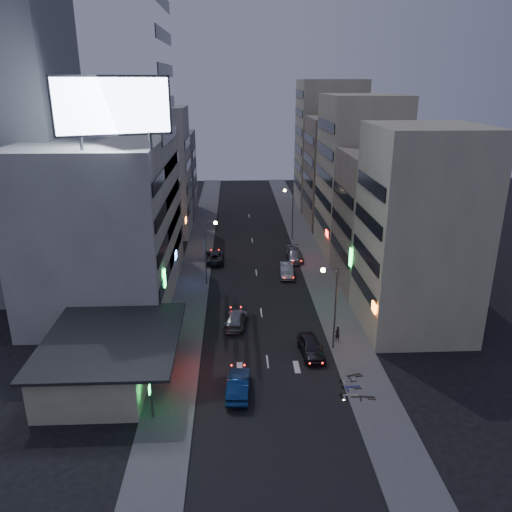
{
  "coord_description": "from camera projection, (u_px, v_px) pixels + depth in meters",
  "views": [
    {
      "loc": [
        -2.78,
        -34.82,
        23.73
      ],
      "look_at": [
        -0.47,
        16.33,
        5.7
      ],
      "focal_mm": 35.0,
      "sensor_mm": 36.0,
      "label": 1
    }
  ],
  "objects": [
    {
      "name": "shophouse_near",
      "position": [
        419.0,
        232.0,
        48.02
      ],
      "size": [
        10.0,
        11.0,
        20.0
      ],
      "primitive_type": "cube",
      "color": "beige",
      "rests_on": "ground"
    },
    {
      "name": "ground",
      "position": [
        271.0,
        388.0,
        40.81
      ],
      "size": [
        180.0,
        180.0,
        0.0
      ],
      "primitive_type": "plane",
      "color": "black",
      "rests_on": "ground"
    },
    {
      "name": "billboard",
      "position": [
        113.0,
        106.0,
        42.46
      ],
      "size": [
        9.52,
        3.75,
        6.2
      ],
      "rotation": [
        0.0,
        0.0,
        0.35
      ],
      "color": "#595B60",
      "rests_on": "white_building"
    },
    {
      "name": "scooter_silver_a",
      "position": [
        358.0,
        388.0,
        39.61
      ],
      "size": [
        0.63,
        1.82,
        1.11
      ],
      "primitive_type": null,
      "rotation": [
        0.0,
        0.0,
        1.58
      ],
      "color": "#B5B7BE",
      "rests_on": "sidewalk_right"
    },
    {
      "name": "road_car_silver",
      "position": [
        236.0,
        319.0,
        50.98
      ],
      "size": [
        2.84,
        5.24,
        1.44
      ],
      "primitive_type": "imported",
      "rotation": [
        0.0,
        0.0,
        2.97
      ],
      "color": "gray",
      "rests_on": "ground"
    },
    {
      "name": "parked_car_right_mid",
      "position": [
        287.0,
        270.0,
        63.91
      ],
      "size": [
        1.94,
        4.83,
        1.56
      ],
      "primitive_type": "imported",
      "rotation": [
        0.0,
        0.0,
        -0.06
      ],
      "color": "#AEB1B7",
      "rests_on": "ground"
    },
    {
      "name": "shophouse_far",
      "position": [
        359.0,
        176.0,
        70.78
      ],
      "size": [
        10.0,
        14.0,
        22.0
      ],
      "primitive_type": "cube",
      "color": "beige",
      "rests_on": "ground"
    },
    {
      "name": "scooter_silver_b",
      "position": [
        355.0,
        373.0,
        41.67
      ],
      "size": [
        0.9,
        1.76,
        1.02
      ],
      "primitive_type": null,
      "rotation": [
        0.0,
        0.0,
        1.78
      ],
      "color": "#A8ACB0",
      "rests_on": "sidewalk_right"
    },
    {
      "name": "street_lamp_right_near",
      "position": [
        332.0,
        296.0,
        44.94
      ],
      "size": [
        1.6,
        0.44,
        8.02
      ],
      "color": "#595B60",
      "rests_on": "sidewalk_right"
    },
    {
      "name": "scooter_black_b",
      "position": [
        361.0,
        367.0,
        42.43
      ],
      "size": [
        1.11,
        2.03,
        1.18
      ],
      "primitive_type": null,
      "rotation": [
        0.0,
        0.0,
        1.83
      ],
      "color": "black",
      "rests_on": "sidewalk_right"
    },
    {
      "name": "white_building",
      "position": [
        108.0,
        220.0,
        55.94
      ],
      "size": [
        14.0,
        24.0,
        18.0
      ],
      "primitive_type": "cube",
      "color": "#B9BAB4",
      "rests_on": "ground"
    },
    {
      "name": "road_car_blue",
      "position": [
        238.0,
        385.0,
        39.8
      ],
      "size": [
        2.03,
        5.01,
        1.62
      ],
      "primitive_type": "imported",
      "rotation": [
        0.0,
        0.0,
        3.08
      ],
      "color": "navy",
      "rests_on": "ground"
    },
    {
      "name": "far_left_a",
      "position": [
        154.0,
        172.0,
        79.23
      ],
      "size": [
        11.0,
        10.0,
        20.0
      ],
      "primitive_type": "cube",
      "color": "#B9BAB4",
      "rests_on": "ground"
    },
    {
      "name": "parked_car_right_near",
      "position": [
        311.0,
        347.0,
        45.44
      ],
      "size": [
        2.31,
        4.92,
        1.63
      ],
      "primitive_type": "imported",
      "rotation": [
        0.0,
        0.0,
        0.08
      ],
      "color": "#28272C",
      "rests_on": "ground"
    },
    {
      "name": "parked_car_left",
      "position": [
        214.0,
        257.0,
        68.93
      ],
      "size": [
        2.56,
        5.35,
        1.47
      ],
      "primitive_type": "imported",
      "rotation": [
        0.0,
        0.0,
        3.16
      ],
      "color": "#2A2A30",
      "rests_on": "ground"
    },
    {
      "name": "scooter_black_a",
      "position": [
        376.0,
        390.0,
        39.28
      ],
      "size": [
        0.83,
        1.88,
        1.11
      ],
      "primitive_type": null,
      "rotation": [
        0.0,
        0.0,
        1.44
      ],
      "color": "black",
      "rests_on": "sidewalk_right"
    },
    {
      "name": "food_court",
      "position": [
        103.0,
        358.0,
        41.45
      ],
      "size": [
        11.0,
        13.0,
        3.88
      ],
      "color": "beige",
      "rests_on": "ground"
    },
    {
      "name": "person",
      "position": [
        337.0,
        334.0,
        47.68
      ],
      "size": [
        0.66,
        0.57,
        1.52
      ],
      "primitive_type": "imported",
      "rotation": [
        0.0,
        0.0,
        3.58
      ],
      "color": "black",
      "rests_on": "sidewalk_right"
    },
    {
      "name": "parked_car_right_far",
      "position": [
        295.0,
        255.0,
        69.53
      ],
      "size": [
        2.13,
        5.21,
        1.51
      ],
      "primitive_type": "imported",
      "rotation": [
        0.0,
        0.0,
        -0.0
      ],
      "color": "gray",
      "rests_on": "ground"
    },
    {
      "name": "far_left_b",
      "position": [
        162.0,
        174.0,
        92.29
      ],
      "size": [
        12.0,
        10.0,
        15.0
      ],
      "primitive_type": "cube",
      "color": "slate",
      "rests_on": "ground"
    },
    {
      "name": "far_right_b",
      "position": [
        329.0,
        144.0,
        97.81
      ],
      "size": [
        12.0,
        12.0,
        24.0
      ],
      "primitive_type": "cube",
      "color": "beige",
      "rests_on": "ground"
    },
    {
      "name": "street_lamp_left",
      "position": [
        208.0,
        244.0,
        59.51
      ],
      "size": [
        1.6,
        0.44,
        8.02
      ],
      "color": "#595B60",
      "rests_on": "sidewalk_left"
    },
    {
      "name": "sidewalk_left",
      "position": [
        197.0,
        262.0,
        68.72
      ],
      "size": [
        4.0,
        120.0,
        0.12
      ],
      "primitive_type": "cube",
      "color": "#4C4C4F",
      "rests_on": "ground"
    },
    {
      "name": "sidewalk_right",
      "position": [
        312.0,
        261.0,
        69.4
      ],
      "size": [
        4.0,
        120.0,
        0.12
      ],
      "primitive_type": "cube",
      "color": "#4C4C4F",
      "rests_on": "ground"
    },
    {
      "name": "far_right_a",
      "position": [
        340.0,
        172.0,
        85.6
      ],
      "size": [
        11.0,
        12.0,
        18.0
      ],
      "primitive_type": "cube",
      "color": "tan",
      "rests_on": "ground"
    },
    {
      "name": "shophouse_mid",
      "position": [
        387.0,
        220.0,
        59.54
      ],
      "size": [
        11.0,
        12.0,
        16.0
      ],
      "primitive_type": "cube",
      "color": "tan",
      "rests_on": "ground"
    },
    {
      "name": "grey_tower",
      "position": [
        26.0,
        144.0,
        55.73
      ],
      "size": [
        10.0,
        14.0,
        34.0
      ],
      "primitive_type": "cube",
      "color": "slate",
      "rests_on": "ground"
    },
    {
      "name": "scooter_blue",
      "position": [
        360.0,
        379.0,
        40.71
      ],
      "size": [
        0.81,
        1.92,
        1.14
      ],
      "primitive_type": null,
      "rotation": [
        0.0,
        0.0,
        1.67
      ],
      "color": "navy",
      "rests_on": "sidewalk_right"
    },
    {
      "name": "street_lamp_right_far",
      "position": [
        290.0,
        207.0,
        76.97
      ],
      "size": [
        1.6,
        0.44,
        8.02
      ],
      "color": "#595B60",
      "rests_on": "sidewalk_right"
    }
  ]
}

